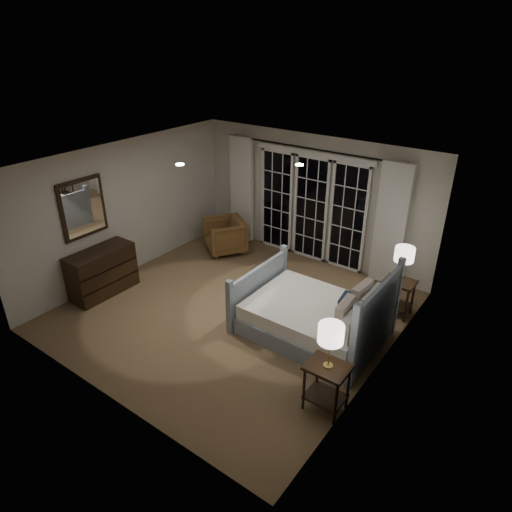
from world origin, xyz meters
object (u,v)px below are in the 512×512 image
Objects in this scene: lamp_left at (331,334)px; lamp_right at (404,255)px; bed at (316,317)px; nightstand_left at (327,381)px; armchair at (225,236)px; nightstand_right at (398,292)px; dresser at (102,272)px.

lamp_right is at bearing 91.35° from lamp_left.
bed is 1.70m from lamp_right.
lamp_left is (0.00, 0.00, 0.69)m from nightstand_left.
bed is at bearing 9.12° from armchair.
nightstand_right is at bearing 0.00° from lamp_right.
armchair is (-3.83, 2.70, -0.08)m from nightstand_left.
dresser is (-4.45, -2.41, 0.01)m from nightstand_right.
armchair is 2.64m from dresser.
bed is 1.77× the size of dresser.
nightstand_left reaches higher than nightstand_right.
lamp_right reaches higher than dresser.
nightstand_right is (0.80, 1.28, 0.10)m from bed.
dresser is at bearing 178.19° from lamp_left.
dresser reaches higher than armchair.
lamp_left is 0.99× the size of lamp_right.
bed is at bearing -121.92° from nightstand_right.
lamp_right is 0.75× the size of armchair.
lamp_left is at bearing -55.93° from bed.
dresser is (-4.45, -2.41, -0.68)m from lamp_right.
lamp_right is (0.80, 1.28, 0.78)m from bed.
lamp_left is 0.50× the size of dresser.
lamp_left is 4.57m from dresser.
bed is at bearing 124.07° from nightstand_left.
bed reaches higher than dresser.
nightstand_left is 1.13× the size of lamp_left.
nightstand_right is 0.79× the size of armchair.
lamp_left reaches higher than dresser.
armchair is at bearing 75.08° from dresser.
bed is at bearing -121.92° from lamp_right.
armchair is (-3.83, 2.70, -0.78)m from lamp_left.
nightstand_left is 0.69m from lamp_left.
armchair is (-2.97, 1.43, 0.05)m from bed.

